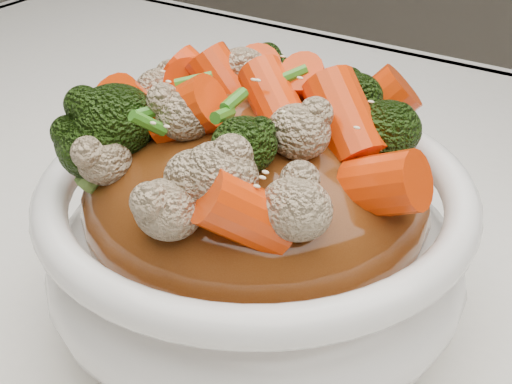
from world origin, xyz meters
The scene contains 8 objects.
tablecloth centered at (0.00, 0.00, 0.73)m, with size 1.20×0.80×0.04m, color white.
bowl centered at (0.00, -0.05, 0.79)m, with size 0.23×0.23×0.09m, color white, non-canonical shape.
sauce_base centered at (0.00, -0.05, 0.83)m, with size 0.18×0.18×0.10m, color #5F2E10.
carrots centered at (0.00, -0.05, 0.89)m, with size 0.18×0.18×0.05m, color #E83D07, non-canonical shape.
broccoli centered at (0.00, -0.05, 0.89)m, with size 0.18×0.18×0.05m, color black, non-canonical shape.
cauliflower centered at (0.00, -0.05, 0.89)m, with size 0.18×0.18×0.04m, color tan, non-canonical shape.
scallions centered at (0.00, -0.05, 0.89)m, with size 0.14×0.14×0.02m, color #347D1C, non-canonical shape.
sesame_seeds centered at (0.00, -0.05, 0.89)m, with size 0.16×0.16×0.01m, color beige, non-canonical shape.
Camera 1 is at (0.18, -0.32, 1.02)m, focal length 50.00 mm.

